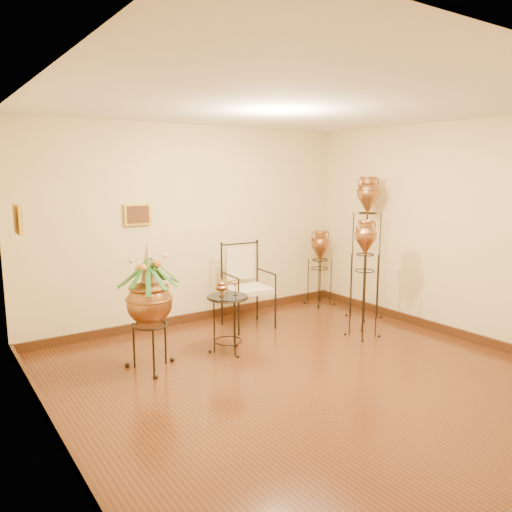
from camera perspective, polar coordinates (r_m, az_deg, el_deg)
ground at (r=5.49m, az=5.66°, el=-13.56°), size 5.00×5.00×0.00m
room_shell at (r=5.07m, az=5.88°, el=4.78°), size 5.02×5.02×2.81m
amphora_tall at (r=7.49m, az=12.48°, el=1.11°), size 0.55×0.55×2.11m
amphora_mid at (r=6.65m, az=12.25°, el=-2.47°), size 0.46×0.46×1.56m
amphora_short at (r=8.19m, az=7.31°, el=-1.30°), size 0.47×0.47×1.24m
planter_urn at (r=5.53m, az=-12.11°, el=-4.62°), size 0.81×0.81×1.46m
armchair at (r=6.94m, az=-0.88°, el=-3.46°), size 0.71×0.67×1.17m
side_table at (r=6.04m, az=-3.25°, el=-7.65°), size 0.56×0.56×0.89m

